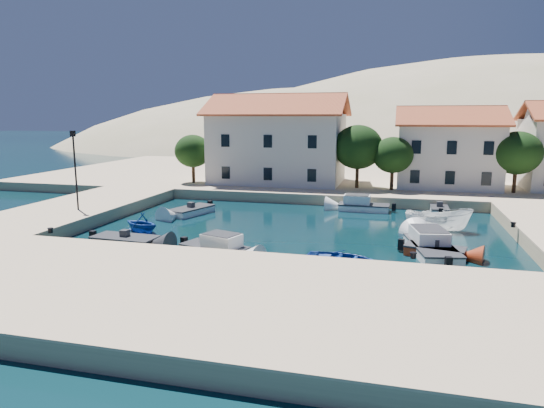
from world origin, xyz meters
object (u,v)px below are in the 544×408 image
at_px(building_left, 278,138).
at_px(boat_east, 438,231).
at_px(lamppost, 75,163).
at_px(cabin_cruiser_east, 432,246).
at_px(building_mid, 448,146).
at_px(rowboat_south, 342,264).
at_px(cabin_cruiser_south, 214,248).

relative_size(building_left, boat_east, 3.02).
xyz_separation_m(lamppost, boat_east, (27.57, 3.78, -4.75)).
bearing_deg(cabin_cruiser_east, building_mid, -18.38).
relative_size(cabin_cruiser_east, boat_east, 1.23).
relative_size(building_mid, lamppost, 1.69).
relative_size(lamppost, cabin_cruiser_east, 1.04).
xyz_separation_m(building_mid, cabin_cruiser_east, (-2.75, -23.49, -4.75)).
bearing_deg(rowboat_south, cabin_cruiser_south, 99.15).
bearing_deg(cabin_cruiser_east, rowboat_south, 111.92).
bearing_deg(lamppost, cabin_cruiser_south, -23.70).
bearing_deg(cabin_cruiser_south, boat_east, 54.23).
relative_size(lamppost, rowboat_south, 1.49).
bearing_deg(cabin_cruiser_east, building_left, 22.44).
distance_m(building_mid, lamppost, 36.21).
xyz_separation_m(building_mid, rowboat_south, (-7.86, -26.88, -5.22)).
distance_m(building_left, rowboat_south, 28.43).
bearing_deg(cabin_cruiser_east, lamppost, 72.98).
xyz_separation_m(building_mid, cabin_cruiser_south, (-15.58, -27.11, -4.75)).
bearing_deg(lamppost, building_mid, 35.45).
bearing_deg(cabin_cruiser_south, building_left, 113.61).
distance_m(rowboat_south, boat_east, 11.33).
height_order(lamppost, cabin_cruiser_south, lamppost).
height_order(lamppost, cabin_cruiser_east, lamppost).
relative_size(building_left, rowboat_south, 3.52).
bearing_deg(rowboat_south, lamppost, 82.27).
bearing_deg(lamppost, cabin_cruiser_east, -5.31).
distance_m(lamppost, boat_east, 28.23).
relative_size(rowboat_south, cabin_cruiser_east, 0.70).
bearing_deg(building_mid, boat_east, -96.40).
bearing_deg(boat_east, lamppost, 88.30).
height_order(rowboat_south, boat_east, boat_east).
xyz_separation_m(lamppost, rowboat_south, (21.64, -5.88, -4.75)).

